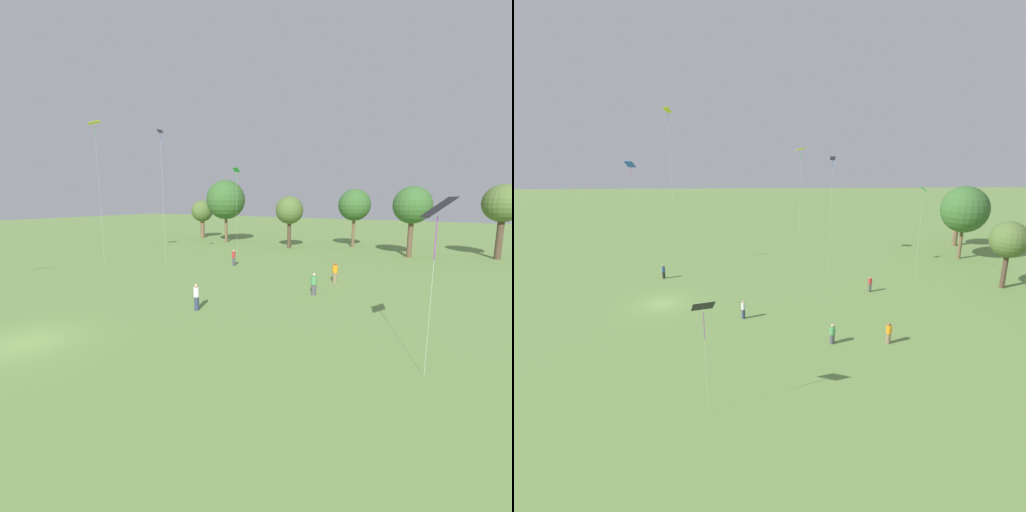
# 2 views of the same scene
# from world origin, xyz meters

# --- Properties ---
(ground_plane) EXTENTS (240.00, 240.00, 0.00)m
(ground_plane) POSITION_xyz_m (0.00, 0.00, 0.00)
(ground_plane) COLOR #6B8E47
(tree_0) EXTENTS (4.05, 4.05, 7.15)m
(tree_0) POSITION_xyz_m (-23.72, 43.03, 5.02)
(tree_0) COLOR brown
(tree_0) RESTS_ON ground_plane
(tree_1) EXTENTS (6.60, 6.60, 10.55)m
(tree_1) POSITION_xyz_m (-15.77, 39.71, 7.23)
(tree_1) COLOR brown
(tree_1) RESTS_ON ground_plane
(tree_2) EXTENTS (4.15, 4.15, 7.82)m
(tree_2) POSITION_xyz_m (-3.22, 38.44, 5.68)
(tree_2) COLOR brown
(tree_2) RESTS_ON ground_plane
(tree_3) EXTENTS (4.80, 4.80, 8.89)m
(tree_3) POSITION_xyz_m (4.84, 44.34, 6.46)
(tree_3) COLOR brown
(tree_3) RESTS_ON ground_plane
(tree_4) EXTENTS (4.68, 4.68, 8.97)m
(tree_4) POSITION_xyz_m (13.51, 38.78, 6.56)
(tree_4) COLOR brown
(tree_4) RESTS_ON ground_plane
(tree_5) EXTENTS (4.60, 4.60, 9.18)m
(tree_5) POSITION_xyz_m (23.12, 42.81, 6.76)
(tree_5) COLOR brown
(tree_5) RESTS_ON ground_plane
(person_0) EXTENTS (0.60, 0.60, 1.83)m
(person_0) POSITION_xyz_m (9.62, 20.73, 0.90)
(person_0) COLOR #847056
(person_0) RESTS_ON ground_plane
(person_1) EXTENTS (0.47, 0.47, 1.79)m
(person_1) POSITION_xyz_m (4.07, 8.58, 0.90)
(person_1) COLOR #333D5B
(person_1) RESTS_ON ground_plane
(person_3) EXTENTS (0.50, 0.50, 1.78)m
(person_3) POSITION_xyz_m (-2.59, 22.69, 0.89)
(person_3) COLOR #4C4C51
(person_3) RESTS_ON ground_plane
(person_4) EXTENTS (0.63, 0.63, 1.72)m
(person_4) POSITION_xyz_m (9.45, 16.05, 0.84)
(person_4) COLOR #4C4C51
(person_4) RESTS_ON ground_plane
(kite_0) EXTENTS (0.63, 0.73, 14.72)m
(kite_0) POSITION_xyz_m (-9.58, 19.28, 13.24)
(kite_0) COLOR black
(kite_0) RESTS_ON ground_plane
(kite_1) EXTENTS (1.35, 1.52, 7.42)m
(kite_1) POSITION_xyz_m (17.97, 6.67, 6.87)
(kite_1) COLOR black
(kite_1) RESTS_ON ground_plane
(kite_2) EXTENTS (1.74, 1.73, 15.73)m
(kite_2) POSITION_xyz_m (-16.23, 16.19, 15.09)
(kite_2) COLOR yellow
(kite_2) RESTS_ON ground_plane
(kite_5) EXTENTS (0.91, 0.75, 11.37)m
(kite_5) POSITION_xyz_m (-6.69, 29.51, 10.58)
(kite_5) COLOR green
(kite_5) RESTS_ON ground_plane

